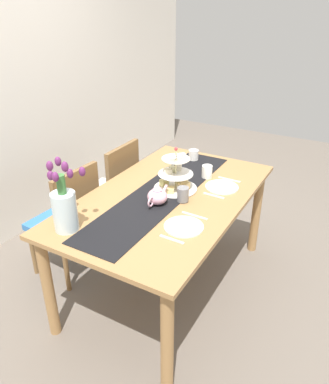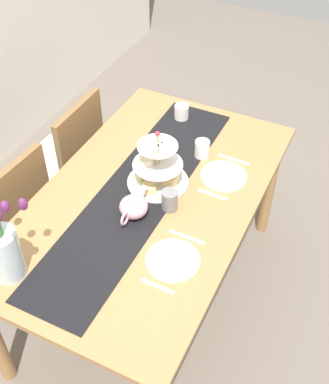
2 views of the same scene
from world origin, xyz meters
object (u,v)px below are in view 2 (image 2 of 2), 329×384
object	(u,v)px
chair_right	(68,159)
fork_left	(157,286)
mug_grey	(170,200)
cream_jug	(182,112)
fork_right	(213,195)
teapot	(133,206)
mug_white_text	(202,149)
dinner_plate_right	(224,176)
tulip_vase	(3,249)
dining_table	(149,211)
tiered_cake_stand	(158,168)
knife_left	(187,237)
dinner_plate_left	(173,260)
knife_right	(234,160)
chair_left	(9,219)

from	to	relation	value
chair_right	fork_left	distance (m)	1.28
chair_right	mug_grey	world-z (taller)	chair_right
cream_jug	fork_right	distance (m)	0.65
teapot	chair_right	bearing A→B (deg)	57.08
mug_white_text	cream_jug	bearing A→B (deg)	41.81
fork_left	dinner_plate_right	xyz separation A→B (m)	(0.73, 0.00, 0.00)
tulip_vase	mug_white_text	size ratio (longest dim) A/B	4.82
dining_table	tiered_cake_stand	bearing A→B (deg)	-0.36
chair_right	dinner_plate_right	bearing A→B (deg)	-92.16
chair_right	tulip_vase	size ratio (longest dim) A/B	1.99
teapot	cream_jug	size ratio (longest dim) A/B	2.80
tulip_vase	dinner_plate_right	bearing A→B (deg)	-31.61
cream_jug	fork_left	world-z (taller)	cream_jug
knife_left	dinner_plate_right	bearing A→B (deg)	0.00
dining_table	dinner_plate_left	bearing A→B (deg)	-138.26
fork_left	mug_white_text	size ratio (longest dim) A/B	1.58
teapot	mug_white_text	world-z (taller)	teapot
tulip_vase	mug_grey	size ratio (longest dim) A/B	4.82
chair_right	knife_left	world-z (taller)	chair_right
tiered_cake_stand	teapot	size ratio (longest dim) A/B	1.28
tulip_vase	mug_white_text	distance (m)	1.12
mug_grey	dinner_plate_right	bearing A→B (deg)	-25.42
cream_jug	knife_right	bearing A→B (deg)	-119.02
tulip_vase	cream_jug	size ratio (longest dim) A/B	5.38
fork_left	mug_grey	size ratio (longest dim) A/B	1.58
cream_jug	knife_left	xyz separation A→B (m)	(-0.81, -0.39, -0.04)
dinner_plate_left	knife_right	world-z (taller)	dinner_plate_left
dinner_plate_right	mug_white_text	xyz separation A→B (m)	(0.10, 0.16, 0.04)
cream_jug	mug_white_text	distance (m)	0.35
dinner_plate_right	chair_right	bearing A→B (deg)	87.84
fork_left	mug_white_text	distance (m)	0.85
knife_left	mug_grey	size ratio (longest dim) A/B	1.79
fork_left	knife_left	size ratio (longest dim) A/B	0.88
dining_table	fork_left	bearing A→B (deg)	-148.83
cream_jug	mug_white_text	world-z (taller)	mug_white_text
dining_table	tiered_cake_stand	size ratio (longest dim) A/B	5.47
dining_table	teapot	distance (m)	0.22
chair_right	chair_left	bearing A→B (deg)	179.99
chair_right	fork_right	world-z (taller)	chair_right
dinner_plate_right	tiered_cake_stand	bearing A→B (deg)	123.46
dinner_plate_right	mug_white_text	distance (m)	0.19
fork_right	mug_white_text	world-z (taller)	mug_white_text
chair_right	tulip_vase	distance (m)	1.13
tiered_cake_stand	fork_left	distance (m)	0.62
mug_grey	tulip_vase	bearing A→B (deg)	145.55
teapot	fork_left	bearing A→B (deg)	-138.46
cream_jug	knife_left	size ratio (longest dim) A/B	0.50
dining_table	mug_white_text	distance (m)	0.43
knife_left	mug_grey	bearing A→B (deg)	48.23
fork_left	mug_grey	distance (m)	0.45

